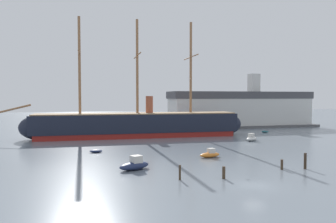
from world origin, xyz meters
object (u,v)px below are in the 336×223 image
(motorboat_near_centre, at_px, (210,154))
(dockside_warehouse_right, at_px, (240,109))
(motorboat_alongside_stern, at_px, (252,138))
(mooring_piling_nearest, at_px, (305,161))
(dinghy_mid_left, at_px, (96,151))
(sailboat_distant_centre, at_px, (152,129))
(motorboat_foreground_left, at_px, (135,165))
(mooring_piling_left_pair, at_px, (224,173))
(mooring_piling_midwater, at_px, (282,165))
(dinghy_far_right, at_px, (265,132))
(tall_ship, at_px, (137,124))
(seagull_in_flight, at_px, (189,79))
(mooring_piling_right_pair, at_px, (180,172))

(motorboat_near_centre, xyz_separation_m, dockside_warehouse_right, (31.65, 49.87, 5.49))
(motorboat_near_centre, bearing_deg, motorboat_alongside_stern, 44.29)
(mooring_piling_nearest, distance_m, dockside_warehouse_right, 65.75)
(dinghy_mid_left, bearing_deg, sailboat_distant_centre, 62.76)
(motorboat_foreground_left, bearing_deg, mooring_piling_left_pair, -38.59)
(mooring_piling_midwater, bearing_deg, dinghy_mid_left, 139.34)
(motorboat_near_centre, bearing_deg, sailboat_distant_centre, 90.09)
(dinghy_far_right, xyz_separation_m, mooring_piling_nearest, (-20.71, -44.17, 0.90))
(dinghy_far_right, bearing_deg, tall_ship, -178.39)
(dinghy_mid_left, relative_size, seagull_in_flight, 2.69)
(sailboat_distant_centre, xyz_separation_m, mooring_piling_right_pair, (-9.35, -58.91, 0.42))
(tall_ship, distance_m, motorboat_foreground_left, 37.91)
(sailboat_distant_centre, relative_size, mooring_piling_left_pair, 3.94)
(motorboat_alongside_stern, distance_m, seagull_in_flight, 24.60)
(motorboat_alongside_stern, bearing_deg, seagull_in_flight, -153.43)
(motorboat_foreground_left, distance_m, motorboat_near_centre, 15.17)
(dinghy_mid_left, height_order, sailboat_distant_centre, sailboat_distant_centre)
(motorboat_foreground_left, xyz_separation_m, dinghy_far_right, (44.34, 38.26, -0.45))
(motorboat_alongside_stern, xyz_separation_m, mooring_piling_left_pair, (-21.41, -31.10, 0.15))
(motorboat_near_centre, height_order, mooring_piling_left_pair, mooring_piling_left_pair)
(mooring_piling_right_pair, xyz_separation_m, dockside_warehouse_right, (41.07, 63.02, 5.10))
(dinghy_mid_left, bearing_deg, motorboat_alongside_stern, 11.31)
(tall_ship, relative_size, seagull_in_flight, 68.19)
(motorboat_alongside_stern, height_order, dockside_warehouse_right, dockside_warehouse_right)
(mooring_piling_nearest, xyz_separation_m, mooring_piling_left_pair, (-13.59, -2.10, -0.38))
(dinghy_mid_left, xyz_separation_m, mooring_piling_midwater, (24.79, -21.29, 0.44))
(sailboat_distant_centre, xyz_separation_m, seagull_in_flight, (-1.00, -37.97, 13.27))
(motorboat_alongside_stern, height_order, mooring_piling_midwater, motorboat_alongside_stern)
(motorboat_alongside_stern, height_order, mooring_piling_nearest, mooring_piling_nearest)
(tall_ship, relative_size, dockside_warehouse_right, 1.16)
(motorboat_foreground_left, distance_m, sailboat_distant_centre, 53.59)
(dinghy_mid_left, xyz_separation_m, motorboat_alongside_stern, (36.06, 7.21, 0.34))
(mooring_piling_left_pair, bearing_deg, dockside_warehouse_right, 60.91)
(motorboat_alongside_stern, distance_m, dinghy_far_right, 19.91)
(motorboat_foreground_left, relative_size, dinghy_far_right, 2.30)
(dinghy_far_right, bearing_deg, mooring_piling_midwater, -118.96)
(tall_ship, bearing_deg, dinghy_far_right, 1.61)
(motorboat_foreground_left, distance_m, dockside_warehouse_right, 72.30)
(motorboat_near_centre, relative_size, mooring_piling_midwater, 2.67)
(dinghy_mid_left, bearing_deg, dinghy_far_right, 24.57)
(tall_ship, height_order, dinghy_mid_left, tall_ship)
(tall_ship, bearing_deg, sailboat_distant_centre, 64.14)
(motorboat_foreground_left, distance_m, motorboat_alongside_stern, 39.01)
(mooring_piling_nearest, distance_m, seagull_in_flight, 25.77)
(tall_ship, height_order, mooring_piling_left_pair, tall_ship)
(dockside_warehouse_right, bearing_deg, motorboat_alongside_stern, -113.33)
(dockside_warehouse_right, bearing_deg, seagull_in_flight, -127.87)
(motorboat_foreground_left, relative_size, mooring_piling_nearest, 2.23)
(mooring_piling_right_pair, bearing_deg, mooring_piling_midwater, 6.33)
(tall_ship, xyz_separation_m, dockside_warehouse_right, (38.78, 18.67, 2.77))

